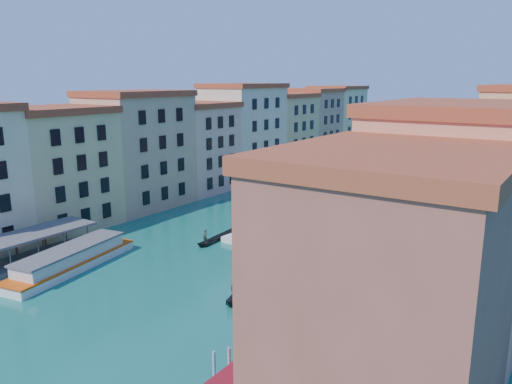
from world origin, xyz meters
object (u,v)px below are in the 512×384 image
vaporetto_stop (28,252)px  gondola_fore (222,235)px  gondola_right (248,283)px  vaporetto_near (71,259)px  blue_dock (291,324)px  vaporetto_far (323,178)px

vaporetto_stop → gondola_fore: 24.89m
vaporetto_stop → gondola_right: 27.81m
vaporetto_stop → vaporetto_near: (5.97, 1.73, -0.24)m
vaporetto_stop → blue_dock: 34.75m
vaporetto_near → gondola_right: bearing=9.3°
gondola_right → blue_dock: size_ratio=1.90×
vaporetto_near → vaporetto_far: size_ratio=0.94×
vaporetto_near → vaporetto_far: bearing=77.4°
vaporetto_far → gondola_right: bearing=-102.0°
gondola_fore → gondola_right: gondola_right is taller
vaporetto_near → gondola_right: (20.35, 7.19, -0.70)m
vaporetto_far → vaporetto_near: bearing=-123.0°
vaporetto_stop → vaporetto_near: vaporetto_stop is taller
vaporetto_stop → vaporetto_near: 6.22m
gondola_fore → gondola_right: bearing=-46.4°
vaporetto_stop → gondola_fore: size_ratio=1.34×
vaporetto_near → gondola_fore: (7.37, 19.27, -0.78)m
vaporetto_near → gondola_right: vaporetto_near is taller
vaporetto_near → vaporetto_far: vaporetto_far is taller
vaporetto_near → blue_dock: bearing=-5.5°
vaporetto_stop → blue_dock: bearing=6.7°
gondola_right → blue_dock: 9.53m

